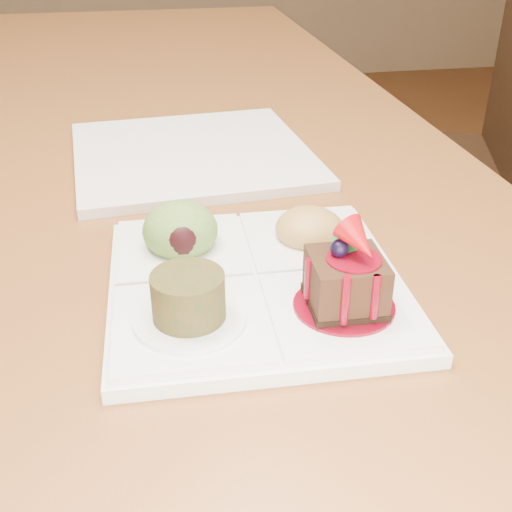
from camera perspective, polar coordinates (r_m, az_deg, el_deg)
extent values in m
plane|color=brown|center=(1.49, -11.02, -15.45)|extent=(6.00, 6.00, 0.00)
cube|color=brown|center=(1.11, -14.67, 12.22)|extent=(1.00, 1.80, 0.04)
cylinder|color=brown|center=(2.06, 0.07, 10.08)|extent=(0.06, 0.06, 0.71)
cube|color=black|center=(1.69, 14.69, 7.85)|extent=(0.53, 0.53, 0.04)
cylinder|color=black|center=(1.66, 20.15, -2.43)|extent=(0.04, 0.04, 0.42)
cylinder|color=black|center=(1.62, 7.87, -1.52)|extent=(0.04, 0.04, 0.42)
cylinder|color=black|center=(1.97, 18.62, 3.01)|extent=(0.04, 0.04, 0.42)
cylinder|color=black|center=(1.94, 8.26, 3.88)|extent=(0.04, 0.04, 0.42)
cube|color=white|center=(0.54, 0.00, -2.65)|extent=(0.25, 0.25, 0.01)
cube|color=white|center=(0.50, 7.78, -4.79)|extent=(0.12, 0.12, 0.01)
cube|color=white|center=(0.49, -5.88, -6.03)|extent=(0.12, 0.12, 0.01)
cube|color=white|center=(0.59, -6.65, 0.71)|extent=(0.12, 0.12, 0.01)
cube|color=white|center=(0.60, 4.73, 1.56)|extent=(0.12, 0.12, 0.01)
cylinder|color=#6A0312|center=(0.50, 7.82, -4.39)|extent=(0.08, 0.08, 0.00)
cube|color=black|center=(0.50, 7.84, -4.15)|extent=(0.06, 0.06, 0.01)
cube|color=black|center=(0.49, 8.01, -2.04)|extent=(0.06, 0.06, 0.04)
cylinder|color=#6A0312|center=(0.48, 8.16, -0.14)|extent=(0.04, 0.04, 0.00)
sphere|color=black|center=(0.48, 7.44, 0.67)|extent=(0.01, 0.01, 0.01)
cone|color=#AF0B0E|center=(0.47, 9.17, 1.30)|extent=(0.04, 0.05, 0.04)
cube|color=#114417|center=(0.49, 8.12, 1.04)|extent=(0.01, 0.02, 0.01)
cube|color=#114417|center=(0.49, 7.31, 1.08)|extent=(0.01, 0.02, 0.01)
cylinder|color=#6A0312|center=(0.46, 7.94, -3.93)|extent=(0.01, 0.01, 0.04)
cylinder|color=#6A0312|center=(0.47, 10.56, -3.62)|extent=(0.01, 0.01, 0.04)
cylinder|color=#6A0312|center=(0.48, 4.69, -2.02)|extent=(0.01, 0.01, 0.03)
cylinder|color=white|center=(0.48, -5.92, -5.55)|extent=(0.08, 0.08, 0.00)
cylinder|color=#4F3216|center=(0.47, -6.04, -3.58)|extent=(0.05, 0.05, 0.04)
cylinder|color=#411F0E|center=(0.47, -6.11, -2.36)|extent=(0.04, 0.04, 0.00)
ellipsoid|color=olive|center=(0.58, -6.75, 2.30)|extent=(0.07, 0.07, 0.05)
ellipsoid|color=black|center=(0.56, -6.57, 1.39)|extent=(0.03, 0.02, 0.03)
ellipsoid|color=#A2743A|center=(0.60, 4.77, 2.42)|extent=(0.06, 0.06, 0.04)
cube|color=#D54B0F|center=(0.60, 5.87, 3.26)|extent=(0.01, 0.02, 0.01)
cube|color=#4F7619|center=(0.61, 5.04, 3.13)|extent=(0.02, 0.02, 0.01)
cube|color=#D54B0F|center=(0.60, 4.18, 3.44)|extent=(0.02, 0.02, 0.01)
cube|color=#4F7619|center=(0.60, 3.51, 3.10)|extent=(0.02, 0.02, 0.02)
cube|color=#D54B0F|center=(0.59, 3.34, 2.27)|extent=(0.02, 0.02, 0.02)
cube|color=#4F7619|center=(0.58, 4.42, 2.08)|extent=(0.02, 0.02, 0.02)
cube|color=#D54B0F|center=(0.58, 5.54, 2.11)|extent=(0.02, 0.02, 0.01)
cube|color=#4F7619|center=(0.59, 5.95, 2.47)|extent=(0.02, 0.02, 0.01)
cube|color=white|center=(0.83, -5.71, 9.00)|extent=(0.31, 0.31, 0.01)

